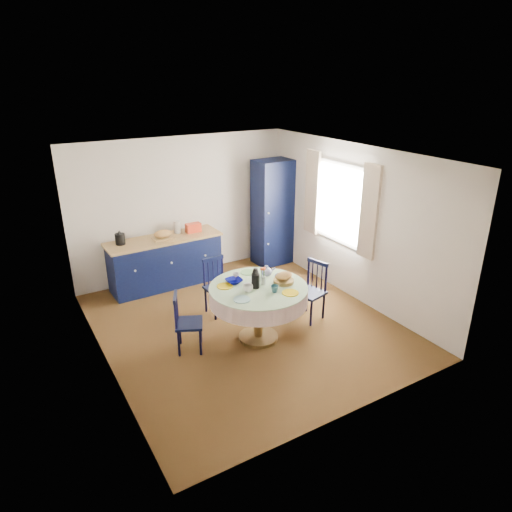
# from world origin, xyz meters

# --- Properties ---
(floor) EXTENTS (4.50, 4.50, 0.00)m
(floor) POSITION_xyz_m (0.00, 0.00, 0.00)
(floor) COLOR black
(floor) RESTS_ON ground
(ceiling) EXTENTS (4.50, 4.50, 0.00)m
(ceiling) POSITION_xyz_m (0.00, 0.00, 2.50)
(ceiling) COLOR white
(ceiling) RESTS_ON wall_back
(wall_back) EXTENTS (4.00, 0.02, 2.50)m
(wall_back) POSITION_xyz_m (0.00, 2.25, 1.25)
(wall_back) COLOR silver
(wall_back) RESTS_ON floor
(wall_left) EXTENTS (0.02, 4.50, 2.50)m
(wall_left) POSITION_xyz_m (-2.00, 0.00, 1.25)
(wall_left) COLOR silver
(wall_left) RESTS_ON floor
(wall_right) EXTENTS (0.02, 4.50, 2.50)m
(wall_right) POSITION_xyz_m (2.00, 0.00, 1.25)
(wall_right) COLOR silver
(wall_right) RESTS_ON floor
(window) EXTENTS (0.10, 1.74, 1.45)m
(window) POSITION_xyz_m (1.95, 0.30, 1.52)
(window) COLOR white
(window) RESTS_ON wall_right
(kitchen_counter) EXTENTS (1.97, 0.65, 1.11)m
(kitchen_counter) POSITION_xyz_m (-0.51, 1.90, 0.45)
(kitchen_counter) COLOR black
(kitchen_counter) RESTS_ON floor
(pantry_cabinet) EXTENTS (0.72, 0.53, 2.01)m
(pantry_cabinet) POSITION_xyz_m (1.66, 1.85, 1.00)
(pantry_cabinet) COLOR black
(pantry_cabinet) RESTS_ON floor
(dining_table) EXTENTS (1.34, 1.34, 1.09)m
(dining_table) POSITION_xyz_m (-0.02, -0.43, 0.68)
(dining_table) COLOR brown
(dining_table) RESTS_ON floor
(chair_left) EXTENTS (0.48, 0.48, 0.83)m
(chair_left) POSITION_xyz_m (-0.99, -0.18, 0.42)
(chair_left) COLOR black
(chair_left) RESTS_ON floor
(chair_far) EXTENTS (0.41, 0.40, 0.88)m
(chair_far) POSITION_xyz_m (-0.16, 0.55, 0.45)
(chair_far) COLOR black
(chair_far) RESTS_ON floor
(chair_right) EXTENTS (0.48, 0.49, 0.90)m
(chair_right) POSITION_xyz_m (0.96, -0.32, 0.46)
(chair_right) COLOR black
(chair_right) RESTS_ON floor
(mug_a) EXTENTS (0.13, 0.13, 0.10)m
(mug_a) POSITION_xyz_m (-0.22, -0.50, 0.86)
(mug_a) COLOR silver
(mug_a) RESTS_ON dining_table
(mug_b) EXTENTS (0.10, 0.10, 0.10)m
(mug_b) POSITION_xyz_m (0.07, -0.68, 0.86)
(mug_b) COLOR #2D5C65
(mug_b) RESTS_ON dining_table
(mug_c) EXTENTS (0.12, 0.12, 0.09)m
(mug_c) POSITION_xyz_m (0.30, -0.15, 0.86)
(mug_c) COLOR black
(mug_c) RESTS_ON dining_table
(mug_d) EXTENTS (0.09, 0.09, 0.09)m
(mug_d) POSITION_xyz_m (-0.17, -0.05, 0.85)
(mug_d) COLOR silver
(mug_d) RESTS_ON dining_table
(cobalt_bowl) EXTENTS (0.23, 0.23, 0.06)m
(cobalt_bowl) POSITION_xyz_m (-0.26, -0.16, 0.84)
(cobalt_bowl) COLOR #03056C
(cobalt_bowl) RESTS_ON dining_table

